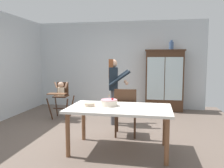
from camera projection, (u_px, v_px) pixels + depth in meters
The scene contains 10 objects.
ground_plane at pixel (100, 132), 4.71m from camera, with size 6.24×6.24×0.00m, color #66564C.
wall_back at pixel (118, 65), 7.14m from camera, with size 5.32×0.06×2.70m, color silver.
china_cabinet at pixel (164, 80), 6.69m from camera, with size 1.14×0.48×1.81m.
ceramic_vase at pixel (171, 46), 6.55m from camera, with size 0.13×0.13×0.27m.
high_chair_with_toddler at pixel (61, 93), 5.83m from camera, with size 0.60×0.70×0.95m.
adult_person at pixel (114, 83), 5.26m from camera, with size 0.57×0.56×1.53m.
dining_table at pixel (119, 112), 3.71m from camera, with size 1.70×0.99×0.74m.
birthday_cake at pixel (109, 103), 3.81m from camera, with size 0.28×0.28×0.19m.
serving_bowl at pixel (90, 105), 3.77m from camera, with size 0.18×0.18×0.06m, color #C6AD93.
dining_chair_far_side at pixel (125, 109), 4.40m from camera, with size 0.47×0.47×0.96m.
Camera 1 is at (1.05, -4.46, 1.52)m, focal length 36.17 mm.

